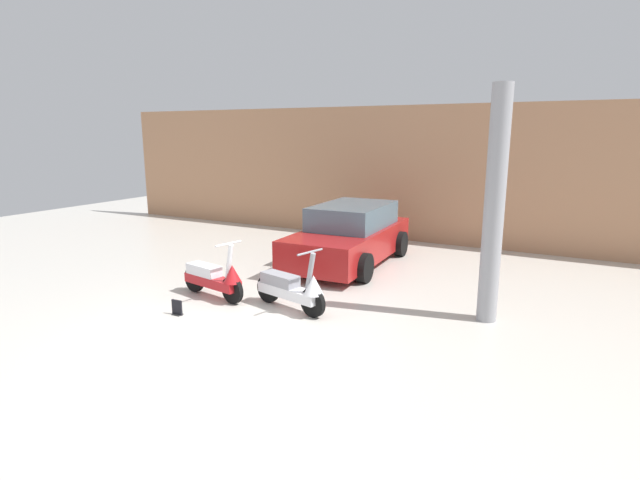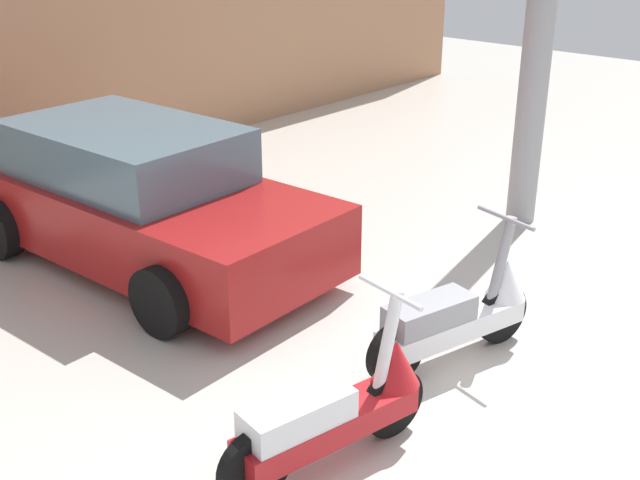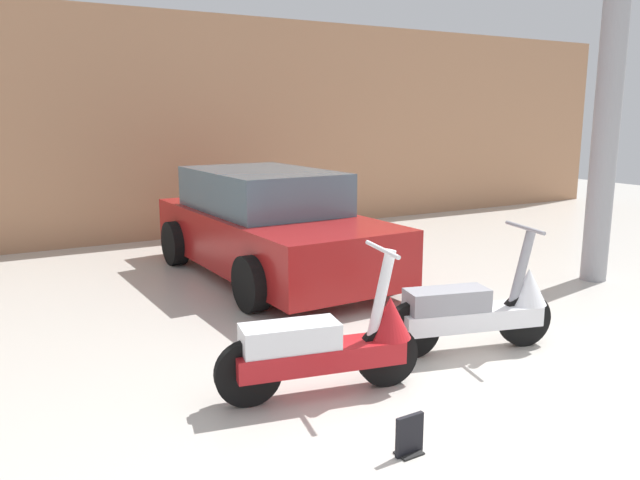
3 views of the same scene
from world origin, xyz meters
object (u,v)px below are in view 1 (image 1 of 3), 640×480
scooter_front_right (292,288)px  support_column_side (494,207)px  scooter_front_left (215,278)px  placard_near_left_scooter (177,308)px  car_rear_left (350,236)px

scooter_front_right → support_column_side: bearing=34.2°
scooter_front_right → scooter_front_left: bearing=-161.6°
scooter_front_left → placard_near_left_scooter: bearing=-78.9°
support_column_side → scooter_front_right: bearing=-160.2°
scooter_front_left → scooter_front_right: size_ratio=1.00×
placard_near_left_scooter → support_column_side: support_column_side is taller
placard_near_left_scooter → support_column_side: size_ratio=0.07×
car_rear_left → placard_near_left_scooter: (-1.12, -4.47, -0.54)m
placard_near_left_scooter → support_column_side: bearing=25.4°
scooter_front_right → placard_near_left_scooter: scooter_front_right is taller
scooter_front_right → support_column_side: size_ratio=0.42×
scooter_front_right → support_column_side: 3.54m
scooter_front_left → placard_near_left_scooter: size_ratio=6.04×
scooter_front_left → support_column_side: support_column_side is taller
support_column_side → placard_near_left_scooter: bearing=-154.6°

